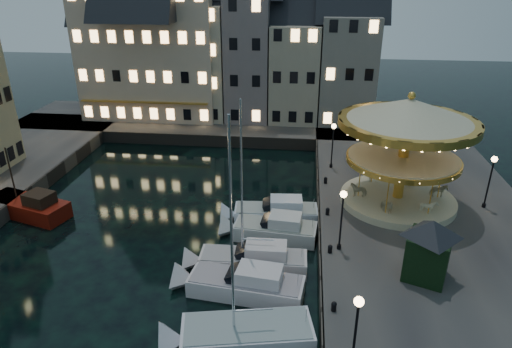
# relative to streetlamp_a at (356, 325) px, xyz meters

# --- Properties ---
(ground) EXTENTS (160.00, 160.00, 0.00)m
(ground) POSITION_rel_streetlamp_a_xyz_m (-7.20, 9.00, -4.02)
(ground) COLOR black
(ground) RESTS_ON ground
(quay_east) EXTENTS (16.00, 56.00, 1.30)m
(quay_east) POSITION_rel_streetlamp_a_xyz_m (6.80, 15.00, -3.37)
(quay_east) COLOR #474442
(quay_east) RESTS_ON ground
(quay_north) EXTENTS (44.00, 12.00, 1.30)m
(quay_north) POSITION_rel_streetlamp_a_xyz_m (-15.20, 37.00, -3.37)
(quay_north) COLOR #474442
(quay_north) RESTS_ON ground
(quaywall_e) EXTENTS (0.15, 44.00, 1.30)m
(quaywall_e) POSITION_rel_streetlamp_a_xyz_m (-1.20, 15.00, -3.37)
(quaywall_e) COLOR #47423A
(quaywall_e) RESTS_ON ground
(quaywall_n) EXTENTS (48.00, 0.15, 1.30)m
(quaywall_n) POSITION_rel_streetlamp_a_xyz_m (-13.20, 31.00, -3.37)
(quaywall_n) COLOR #47423A
(quaywall_n) RESTS_ON ground
(streetlamp_a) EXTENTS (0.44, 0.44, 4.17)m
(streetlamp_a) POSITION_rel_streetlamp_a_xyz_m (0.00, 0.00, 0.00)
(streetlamp_a) COLOR black
(streetlamp_a) RESTS_ON quay_east
(streetlamp_b) EXTENTS (0.44, 0.44, 4.17)m
(streetlamp_b) POSITION_rel_streetlamp_a_xyz_m (0.00, 10.00, 0.00)
(streetlamp_b) COLOR black
(streetlamp_b) RESTS_ON quay_east
(streetlamp_c) EXTENTS (0.44, 0.44, 4.17)m
(streetlamp_c) POSITION_rel_streetlamp_a_xyz_m (0.00, 23.50, 0.00)
(streetlamp_c) COLOR black
(streetlamp_c) RESTS_ON quay_east
(streetlamp_d) EXTENTS (0.44, 0.44, 4.17)m
(streetlamp_d) POSITION_rel_streetlamp_a_xyz_m (11.30, 17.00, 0.00)
(streetlamp_d) COLOR black
(streetlamp_d) RESTS_ON quay_east
(bollard_a) EXTENTS (0.30, 0.30, 0.57)m
(bollard_a) POSITION_rel_streetlamp_a_xyz_m (-0.60, 4.00, -2.41)
(bollard_a) COLOR black
(bollard_a) RESTS_ON quay_east
(bollard_b) EXTENTS (0.30, 0.30, 0.57)m
(bollard_b) POSITION_rel_streetlamp_a_xyz_m (-0.60, 9.50, -2.41)
(bollard_b) COLOR black
(bollard_b) RESTS_ON quay_east
(bollard_c) EXTENTS (0.30, 0.30, 0.57)m
(bollard_c) POSITION_rel_streetlamp_a_xyz_m (-0.60, 14.50, -2.41)
(bollard_c) COLOR black
(bollard_c) RESTS_ON quay_east
(bollard_d) EXTENTS (0.30, 0.30, 0.57)m
(bollard_d) POSITION_rel_streetlamp_a_xyz_m (-0.60, 20.00, -2.41)
(bollard_d) COLOR black
(bollard_d) RESTS_ON quay_east
(townhouse_na) EXTENTS (5.50, 8.00, 12.80)m
(townhouse_na) POSITION_rel_streetlamp_a_xyz_m (-26.70, 39.00, 3.76)
(townhouse_na) COLOR gray
(townhouse_na) RESTS_ON quay_north
(townhouse_nb) EXTENTS (6.16, 8.00, 13.80)m
(townhouse_nb) POSITION_rel_streetlamp_a_xyz_m (-21.25, 39.00, 4.26)
(townhouse_nb) COLOR slate
(townhouse_nb) RESTS_ON quay_north
(townhouse_nc) EXTENTS (6.82, 8.00, 14.80)m
(townhouse_nc) POSITION_rel_streetlamp_a_xyz_m (-15.20, 39.00, 4.76)
(townhouse_nc) COLOR #B2A68C
(townhouse_nc) RESTS_ON quay_north
(townhouse_nd) EXTENTS (5.50, 8.00, 15.80)m
(townhouse_nd) POSITION_rel_streetlamp_a_xyz_m (-9.45, 39.00, 5.26)
(townhouse_nd) COLOR slate
(townhouse_nd) RESTS_ON quay_north
(townhouse_ne) EXTENTS (6.16, 8.00, 12.80)m
(townhouse_ne) POSITION_rel_streetlamp_a_xyz_m (-4.00, 39.00, 3.76)
(townhouse_ne) COLOR #9E927B
(townhouse_ne) RESTS_ON quay_north
(townhouse_nf) EXTENTS (6.82, 8.00, 13.80)m
(townhouse_nf) POSITION_rel_streetlamp_a_xyz_m (2.05, 39.00, 4.26)
(townhouse_nf) COLOR slate
(townhouse_nf) RESTS_ON quay_north
(hotel_corner) EXTENTS (17.60, 9.00, 16.80)m
(hotel_corner) POSITION_rel_streetlamp_a_xyz_m (-21.20, 39.00, 5.76)
(hotel_corner) COLOR #CCB094
(hotel_corner) RESTS_ON quay_north
(motorboat_a) EXTENTS (7.95, 3.97, 13.16)m
(motorboat_a) POSITION_rel_streetlamp_a_xyz_m (-5.61, 2.43, -3.48)
(motorboat_a) COLOR silver
(motorboat_a) RESTS_ON ground
(motorboat_b) EXTENTS (7.98, 3.12, 2.15)m
(motorboat_b) POSITION_rel_streetlamp_a_xyz_m (-6.03, 6.49, -3.38)
(motorboat_b) COLOR silver
(motorboat_b) RESTS_ON ground
(motorboat_c) EXTENTS (7.95, 2.18, 10.57)m
(motorboat_c) POSITION_rel_streetlamp_a_xyz_m (-5.89, 8.94, -3.34)
(motorboat_c) COLOR silver
(motorboat_c) RESTS_ON ground
(motorboat_d) EXTENTS (7.01, 2.83, 2.15)m
(motorboat_d) POSITION_rel_streetlamp_a_xyz_m (-4.76, 12.96, -3.38)
(motorboat_d) COLOR silver
(motorboat_d) RESTS_ON ground
(motorboat_e) EXTENTS (7.49, 2.64, 2.15)m
(motorboat_e) POSITION_rel_streetlamp_a_xyz_m (-4.88, 15.43, -3.38)
(motorboat_e) COLOR silver
(motorboat_e) RESTS_ON ground
(red_fishing_boat) EXTENTS (7.27, 4.26, 5.76)m
(red_fishing_boat) POSITION_rel_streetlamp_a_xyz_m (-23.96, 14.17, -3.33)
(red_fishing_boat) COLOR #6B1208
(red_fishing_boat) RESTS_ON ground
(carousel) EXTENTS (10.00, 10.00, 8.75)m
(carousel) POSITION_rel_streetlamp_a_xyz_m (4.84, 17.01, 3.05)
(carousel) COLOR #C2B893
(carousel) RESTS_ON quay_east
(ticket_kiosk) EXTENTS (3.67, 3.67, 4.30)m
(ticket_kiosk) POSITION_rel_streetlamp_a_xyz_m (4.82, 7.58, -0.16)
(ticket_kiosk) COLOR black
(ticket_kiosk) RESTS_ON quay_east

